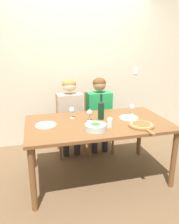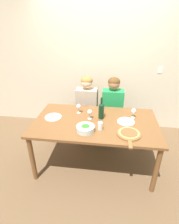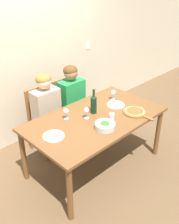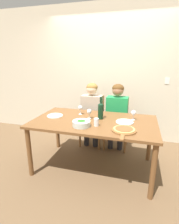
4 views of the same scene
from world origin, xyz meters
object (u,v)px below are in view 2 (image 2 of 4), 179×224
at_px(wine_glass_right, 134,112).
at_px(wine_glass_left, 79,107).
at_px(dinner_plate_left, 53,117).
at_px(chair_right, 112,112).
at_px(person_man, 113,104).
at_px(person_woman, 87,103).
at_px(wine_bottle, 101,110).
at_px(chair_left, 88,111).
at_px(dinner_plate_right, 126,122).
at_px(water_tumbler, 100,126).
at_px(wine_glass_centre, 90,113).
at_px(pizza_on_board, 129,134).
at_px(broccoli_bowl, 85,128).

bearing_deg(wine_glass_right, wine_glass_left, 176.79).
height_order(dinner_plate_left, wine_glass_left, wine_glass_left).
distance_m(chair_right, person_man, 0.25).
relative_size(person_woman, wine_bottle, 3.65).
xyz_separation_m(chair_left, person_man, (0.48, -0.12, 0.23)).
height_order(dinner_plate_left, dinner_plate_right, same).
xyz_separation_m(person_woman, water_tumbler, (0.32, -0.93, 0.09)).
bearing_deg(dinner_plate_right, person_man, 106.14).
distance_m(wine_glass_right, water_tumbler, 0.61).
height_order(wine_glass_right, wine_glass_centre, same).
relative_size(wine_bottle, dinner_plate_right, 1.34).
distance_m(dinner_plate_left, wine_glass_centre, 0.56).
bearing_deg(wine_glass_right, person_woman, 145.43).
bearing_deg(dinner_plate_left, dinner_plate_right, 0.44).
relative_size(person_woman, pizza_on_board, 2.74).
height_order(chair_right, broccoli_bowl, chair_right).
bearing_deg(wine_bottle, person_woman, 116.46).
distance_m(chair_left, wine_glass_centre, 0.87).
height_order(chair_left, wine_glass_centre, chair_left).
height_order(dinner_plate_right, wine_glass_centre, wine_glass_centre).
height_order(chair_left, chair_right, same).
bearing_deg(person_man, dinner_plate_left, -141.91).
distance_m(dinner_plate_right, water_tumbler, 0.43).
relative_size(wine_glass_left, wine_glass_right, 1.00).
relative_size(wine_glass_centre, water_tumbler, 1.42).
xyz_separation_m(person_woman, person_man, (0.48, 0.00, 0.00)).
xyz_separation_m(person_man, wine_glass_right, (0.31, -0.54, 0.14)).
bearing_deg(person_man, pizza_on_board, -77.79).
distance_m(person_woman, wine_glass_right, 0.96).
distance_m(chair_left, wine_bottle, 0.89).
bearing_deg(wine_glass_right, wine_glass_centre, -169.54).
bearing_deg(wine_glass_left, pizza_on_board, -34.45).
bearing_deg(chair_left, broccoli_bowl, -83.36).
xyz_separation_m(wine_bottle, broccoli_bowl, (-0.18, -0.37, -0.10)).
height_order(broccoli_bowl, dinner_plate_right, broccoli_bowl).
distance_m(dinner_plate_left, dinner_plate_right, 1.08).
bearing_deg(person_man, wine_glass_left, -137.07).
bearing_deg(wine_glass_left, chair_right, 48.94).
height_order(chair_right, pizza_on_board, chair_right).
xyz_separation_m(dinner_plate_left, wine_glass_left, (0.36, 0.20, 0.10)).
bearing_deg(wine_glass_left, wine_bottle, -19.06).
xyz_separation_m(broccoli_bowl, wine_glass_centre, (0.01, 0.33, 0.07)).
bearing_deg(dinner_plate_right, chair_left, 130.09).
xyz_separation_m(chair_left, water_tumbler, (0.32, -1.04, 0.32)).
bearing_deg(chair_right, pizza_on_board, -79.02).
bearing_deg(chair_right, person_woman, -166.37).
bearing_deg(pizza_on_board, chair_right, 100.98).
height_order(chair_right, water_tumbler, chair_right).
bearing_deg(dinner_plate_left, person_woman, 59.45).
bearing_deg(broccoli_bowl, pizza_on_board, -1.89).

